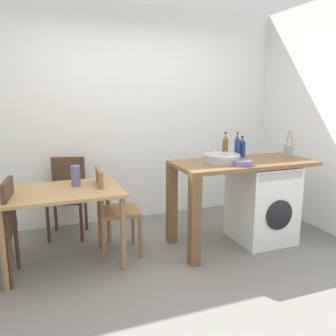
# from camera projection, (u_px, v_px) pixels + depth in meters

# --- Properties ---
(ground_plane) EXTENTS (5.46, 5.46, 0.00)m
(ground_plane) POSITION_uv_depth(u_px,v_px,m) (176.00, 278.00, 3.12)
(ground_plane) COLOR slate
(wall_back) EXTENTS (4.60, 0.10, 2.70)m
(wall_back) POSITION_uv_depth(u_px,v_px,m) (124.00, 116.00, 4.44)
(wall_back) COLOR white
(wall_back) RESTS_ON ground_plane
(dining_table) EXTENTS (1.10, 0.76, 0.74)m
(dining_table) POSITION_uv_depth(u_px,v_px,m) (61.00, 200.00, 3.25)
(dining_table) COLOR tan
(dining_table) RESTS_ON ground_plane
(chair_opposite) EXTENTS (0.43, 0.43, 0.90)m
(chair_opposite) POSITION_uv_depth(u_px,v_px,m) (111.00, 206.00, 3.50)
(chair_opposite) COLOR olive
(chair_opposite) RESTS_ON ground_plane
(chair_spare_by_wall) EXTENTS (0.49, 0.49, 0.90)m
(chair_spare_by_wall) POSITION_uv_depth(u_px,v_px,m) (68.00, 192.00, 4.03)
(chair_spare_by_wall) COLOR #4C3323
(chair_spare_by_wall) RESTS_ON ground_plane
(kitchen_counter) EXTENTS (1.50, 0.68, 0.92)m
(kitchen_counter) POSITION_uv_depth(u_px,v_px,m) (225.00, 177.00, 3.65)
(kitchen_counter) COLOR brown
(kitchen_counter) RESTS_ON ground_plane
(washing_machine) EXTENTS (0.60, 0.61, 0.86)m
(washing_machine) POSITION_uv_depth(u_px,v_px,m) (262.00, 203.00, 3.88)
(washing_machine) COLOR white
(washing_machine) RESTS_ON ground_plane
(sink_basin) EXTENTS (0.38, 0.38, 0.09)m
(sink_basin) POSITION_uv_depth(u_px,v_px,m) (222.00, 159.00, 3.59)
(sink_basin) COLOR #9EA0A5
(sink_basin) RESTS_ON kitchen_counter
(tap) EXTENTS (0.02, 0.02, 0.28)m
(tap) POSITION_uv_depth(u_px,v_px,m) (214.00, 147.00, 3.73)
(tap) COLOR #B2B2B7
(tap) RESTS_ON kitchen_counter
(bottle_tall_green) EXTENTS (0.06, 0.06, 0.29)m
(bottle_tall_green) POSITION_uv_depth(u_px,v_px,m) (225.00, 146.00, 3.87)
(bottle_tall_green) COLOR brown
(bottle_tall_green) RESTS_ON kitchen_counter
(bottle_squat_brown) EXTENTS (0.06, 0.06, 0.29)m
(bottle_squat_brown) POSITION_uv_depth(u_px,v_px,m) (237.00, 146.00, 3.86)
(bottle_squat_brown) COLOR navy
(bottle_squat_brown) RESTS_ON kitchen_counter
(bottle_clear_small) EXTENTS (0.08, 0.08, 0.23)m
(bottle_clear_small) POSITION_uv_depth(u_px,v_px,m) (242.00, 147.00, 3.95)
(bottle_clear_small) COLOR navy
(bottle_clear_small) RESTS_ON kitchen_counter
(mixing_bowl) EXTENTS (0.19, 0.19, 0.05)m
(mixing_bowl) POSITION_uv_depth(u_px,v_px,m) (242.00, 163.00, 3.45)
(mixing_bowl) COLOR slate
(mixing_bowl) RESTS_ON kitchen_counter
(utensil_crock) EXTENTS (0.11, 0.11, 0.30)m
(utensil_crock) POSITION_uv_depth(u_px,v_px,m) (289.00, 151.00, 3.94)
(utensil_crock) COLOR gray
(utensil_crock) RESTS_ON kitchen_counter
(vase) EXTENTS (0.09, 0.09, 0.20)m
(vase) POSITION_uv_depth(u_px,v_px,m) (76.00, 176.00, 3.36)
(vase) COLOR slate
(vase) RESTS_ON dining_table
(scissors) EXTENTS (0.15, 0.06, 0.01)m
(scissors) POSITION_uv_depth(u_px,v_px,m) (245.00, 163.00, 3.58)
(scissors) COLOR #B2B2B7
(scissors) RESTS_ON kitchen_counter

